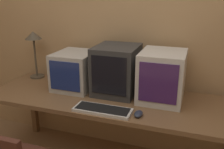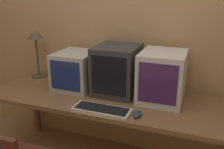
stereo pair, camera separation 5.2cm
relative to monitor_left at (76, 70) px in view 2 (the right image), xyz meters
name	(u,v)px [view 2 (the right image)]	position (x,y,z in m)	size (l,w,h in m)	color
wall_back	(128,21)	(0.39, 0.31, 0.43)	(8.00, 0.08, 2.60)	tan
desk	(112,105)	(0.40, -0.12, -0.23)	(2.19, 0.71, 0.71)	brown
monitor_left	(76,70)	(0.00, 0.00, 0.00)	(0.34, 0.40, 0.34)	#B7B2A8
monitor_center	(117,70)	(0.39, 0.02, 0.04)	(0.36, 0.41, 0.42)	#333333
monitor_right	(162,76)	(0.79, 0.00, 0.03)	(0.35, 0.42, 0.40)	beige
keyboard_main	(102,110)	(0.41, -0.37, -0.16)	(0.44, 0.16, 0.03)	beige
mouse_near_keyboard	(137,114)	(0.68, -0.36, -0.15)	(0.06, 0.10, 0.03)	#282D3D
desk_lamp	(36,42)	(-0.52, 0.13, 0.20)	(0.17, 0.17, 0.48)	#4C4233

